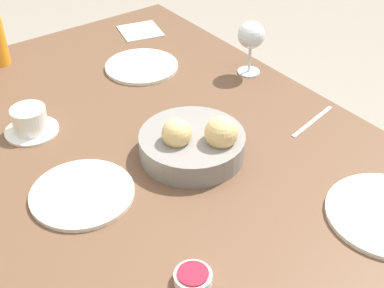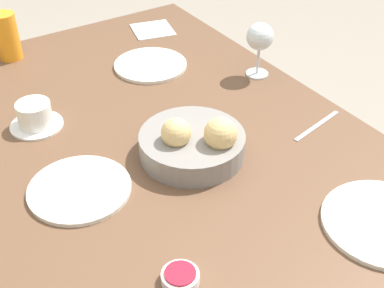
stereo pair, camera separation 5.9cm
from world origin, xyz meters
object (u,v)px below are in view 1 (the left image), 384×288
coffee_cup (30,122)px  jam_bowl_berry (193,278)px  napkin (140,31)px  fork_silver (313,121)px  plate_far_center (82,193)px  bread_basket (194,143)px  wine_glass (251,37)px  plate_near_right (142,66)px

coffee_cup → jam_bowl_berry: coffee_cup is taller
napkin → fork_silver: bearing=-174.6°
plate_far_center → bread_basket: bearing=-96.2°
plate_far_center → coffee_cup: (0.28, -0.01, 0.02)m
coffee_cup → napkin: coffee_cup is taller
bread_basket → wine_glass: wine_glass is taller
fork_silver → plate_near_right: bearing=21.7°
bread_basket → fork_silver: (-0.07, -0.32, -0.04)m
plate_near_right → napkin: bearing=-31.0°
jam_bowl_berry → fork_silver: size_ratio=0.39×
bread_basket → napkin: size_ratio=1.58×
coffee_cup → jam_bowl_berry: (-0.60, -0.04, -0.02)m
bread_basket → plate_near_right: size_ratio=1.13×
plate_near_right → wine_glass: 0.33m
fork_silver → napkin: size_ratio=1.15×
plate_near_right → napkin: (0.21, -0.13, -0.00)m
bread_basket → plate_far_center: (0.03, 0.27, -0.03)m
bread_basket → jam_bowl_berry: 0.36m
plate_near_right → napkin: size_ratio=1.39×
plate_far_center → wine_glass: size_ratio=1.40×
bread_basket → napkin: (0.64, -0.25, -0.03)m
wine_glass → jam_bowl_berry: size_ratio=2.30×
plate_far_center → napkin: (0.61, -0.52, -0.00)m
bread_basket → wine_glass: (0.22, -0.36, 0.08)m
bread_basket → plate_near_right: bearing=-16.5°
bread_basket → plate_far_center: 0.27m
bread_basket → wine_glass: bearing=-58.6°
plate_near_right → jam_bowl_berry: bearing=154.4°
wine_glass → coffee_cup: wine_glass is taller
wine_glass → jam_bowl_berry: bearing=131.5°
bread_basket → wine_glass: size_ratio=1.54×
plate_far_center → fork_silver: (-0.10, -0.59, -0.00)m
bread_basket → wine_glass: 0.43m
jam_bowl_berry → napkin: bearing=-26.9°
coffee_cup → jam_bowl_berry: bearing=-175.7°
jam_bowl_berry → bread_basket: bearing=-36.8°
plate_near_right → napkin: plate_near_right is taller
bread_basket → coffee_cup: (0.31, 0.26, -0.01)m
wine_glass → plate_far_center: bearing=106.8°
jam_bowl_berry → fork_silver: 0.58m
fork_silver → napkin: napkin is taller
coffee_cup → jam_bowl_berry: size_ratio=1.91×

